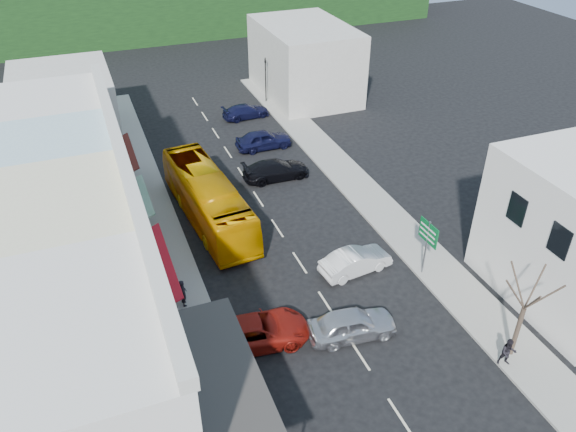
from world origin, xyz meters
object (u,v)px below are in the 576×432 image
(bus, at_px, (208,200))
(pedestrian_right, at_px, (508,351))
(car_white, at_px, (356,262))
(street_tree, at_px, (524,308))
(pedestrian_left, at_px, (183,293))
(direction_sign, at_px, (426,249))
(car_silver, at_px, (352,325))
(car_red, at_px, (256,332))
(traffic_signal, at_px, (266,80))

(bus, distance_m, pedestrian_right, 20.62)
(car_white, xyz_separation_m, street_tree, (4.23, -8.79, 2.43))
(pedestrian_left, relative_size, direction_sign, 0.46)
(car_silver, bearing_deg, pedestrian_right, -120.85)
(car_silver, bearing_deg, car_red, 80.20)
(pedestrian_left, bearing_deg, car_red, -141.15)
(bus, relative_size, pedestrian_left, 6.82)
(street_tree, distance_m, traffic_signal, 35.98)
(car_white, relative_size, direction_sign, 1.18)
(pedestrian_right, bearing_deg, car_red, 175.76)
(bus, relative_size, car_white, 2.64)
(car_red, distance_m, direction_sign, 11.13)
(car_white, relative_size, car_red, 0.96)
(pedestrian_left, xyz_separation_m, traffic_signal, (14.02, 26.57, 1.26))
(car_white, height_order, direction_sign, direction_sign)
(car_red, height_order, traffic_signal, traffic_signal)
(pedestrian_left, bearing_deg, direction_sign, -96.46)
(pedestrian_left, distance_m, street_tree, 17.37)
(direction_sign, xyz_separation_m, street_tree, (0.63, -7.12, 1.27))
(car_silver, relative_size, pedestrian_left, 2.59)
(car_red, bearing_deg, pedestrian_right, -111.73)
(car_white, distance_m, street_tree, 10.05)
(pedestrian_left, distance_m, pedestrian_right, 16.90)
(pedestrian_left, relative_size, pedestrian_right, 1.00)
(direction_sign, bearing_deg, car_white, 153.14)
(bus, relative_size, street_tree, 1.85)
(car_white, relative_size, street_tree, 0.70)
(bus, bearing_deg, car_red, -97.73)
(direction_sign, bearing_deg, pedestrian_right, -92.81)
(car_silver, height_order, street_tree, street_tree)
(direction_sign, distance_m, street_tree, 7.26)
(traffic_signal, bearing_deg, car_silver, 68.97)
(bus, relative_size, direction_sign, 3.11)
(car_red, xyz_separation_m, pedestrian_right, (10.84, -5.90, 0.30))
(pedestrian_right, bearing_deg, car_white, 135.06)
(car_silver, bearing_deg, car_white, -22.93)
(bus, xyz_separation_m, car_silver, (4.15, -13.32, -0.85))
(car_red, relative_size, direction_sign, 1.23)
(street_tree, bearing_deg, bus, 122.24)
(car_white, height_order, pedestrian_right, pedestrian_right)
(car_silver, xyz_separation_m, pedestrian_left, (-7.62, 5.31, 0.30))
(bus, height_order, car_white, bus)
(car_red, relative_size, traffic_signal, 1.02)
(car_silver, height_order, pedestrian_left, pedestrian_left)
(pedestrian_right, relative_size, direction_sign, 0.46)
(traffic_signal, bearing_deg, car_red, 60.28)
(pedestrian_left, height_order, street_tree, street_tree)
(car_silver, xyz_separation_m, street_tree, (6.83, -4.09, 2.43))
(bus, relative_size, car_red, 2.52)
(direction_sign, bearing_deg, car_silver, -155.99)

